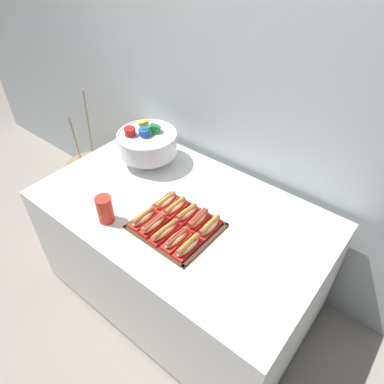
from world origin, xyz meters
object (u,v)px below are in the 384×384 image
object	(u,v)px
serving_tray	(176,226)
hot_dog_6	(176,208)
hot_dog_1	(154,224)
hot_dog_2	(165,231)
hot_dog_8	(198,220)
buffet_table	(182,252)
floor_vase	(95,188)
hot_dog_0	(143,218)
hot_dog_4	(188,246)
hot_dog_9	(209,227)
punch_bowl	(147,142)
hot_dog_3	(176,239)
hot_dog_7	(187,214)
hot_dog_5	(165,202)
cup_stack	(105,209)

from	to	relation	value
serving_tray	hot_dog_6	bearing A→B (deg)	131.40
serving_tray	hot_dog_1	size ratio (longest dim) A/B	2.45
hot_dog_2	hot_dog_8	xyz separation A→B (m)	(0.08, 0.16, 0.00)
buffet_table	hot_dog_1	world-z (taller)	hot_dog_1
serving_tray	hot_dog_2	size ratio (longest dim) A/B	2.24
floor_vase	hot_dog_0	xyz separation A→B (m)	(1.01, -0.38, 0.58)
hot_dog_4	hot_dog_9	bearing A→B (deg)	89.13
buffet_table	hot_dog_8	xyz separation A→B (m)	(0.15, -0.04, 0.41)
hot_dog_9	punch_bowl	xyz separation A→B (m)	(-0.66, 0.25, 0.11)
hot_dog_3	hot_dog_4	xyz separation A→B (m)	(0.07, -0.00, 0.00)
hot_dog_1	hot_dog_3	distance (m)	0.15
hot_dog_2	hot_dog_7	xyz separation A→B (m)	(0.00, 0.16, -0.00)
floor_vase	hot_dog_0	size ratio (longest dim) A/B	6.66
hot_dog_4	hot_dog_6	size ratio (longest dim) A/B	1.01
hot_dog_5	hot_dog_9	world-z (taller)	hot_dog_9
buffet_table	hot_dog_8	size ratio (longest dim) A/B	10.25
hot_dog_7	hot_dog_9	size ratio (longest dim) A/B	0.99
serving_tray	cup_stack	bearing A→B (deg)	-149.19
hot_dog_7	hot_dog_0	bearing A→B (deg)	-133.14
buffet_table	hot_dog_7	xyz separation A→B (m)	(0.08, -0.04, 0.40)
floor_vase	hot_dog_3	distance (m)	1.41
floor_vase	hot_dog_5	world-z (taller)	floor_vase
hot_dog_2	hot_dog_5	distance (m)	0.22
hot_dog_4	cup_stack	xyz separation A→B (m)	(-0.46, -0.10, 0.04)
hot_dog_8	hot_dog_2	bearing A→B (deg)	-115.31
hot_dog_1	hot_dog_4	world-z (taller)	hot_dog_4
serving_tray	cup_stack	size ratio (longest dim) A/B	2.70
serving_tray	punch_bowl	distance (m)	0.63
hot_dog_8	hot_dog_6	bearing A→B (deg)	179.13
hot_dog_4	hot_dog_8	distance (m)	0.18
floor_vase	punch_bowl	xyz separation A→B (m)	(0.64, 0.03, 0.68)
punch_bowl	hot_dog_7	bearing A→B (deg)	-25.86
hot_dog_0	hot_dog_7	size ratio (longest dim) A/B	1.02
hot_dog_8	hot_dog_9	bearing A→B (deg)	-0.87
hot_dog_6	cup_stack	bearing A→B (deg)	-131.59
hot_dog_4	buffet_table	bearing A→B (deg)	137.34
hot_dog_3	cup_stack	distance (m)	0.40
hot_dog_0	hot_dog_4	bearing A→B (deg)	-0.87
cup_stack	serving_tray	bearing A→B (deg)	30.81
hot_dog_5	cup_stack	size ratio (longest dim) A/B	1.05
hot_dog_0	hot_dog_8	world-z (taller)	hot_dog_8
punch_bowl	hot_dog_1	bearing A→B (deg)	-43.39
hot_dog_4	hot_dog_5	size ratio (longest dim) A/B	1.06
hot_dog_1	hot_dog_7	size ratio (longest dim) A/B	1.05
hot_dog_8	hot_dog_4	bearing A→B (deg)	-66.42
hot_dog_0	cup_stack	xyz separation A→B (m)	(-0.16, -0.11, 0.04)
hot_dog_2	punch_bowl	xyz separation A→B (m)	(-0.51, 0.41, 0.11)
hot_dog_0	hot_dog_2	bearing A→B (deg)	-0.87
hot_dog_1	hot_dog_8	world-z (taller)	hot_dog_8
hot_dog_7	cup_stack	distance (m)	0.42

